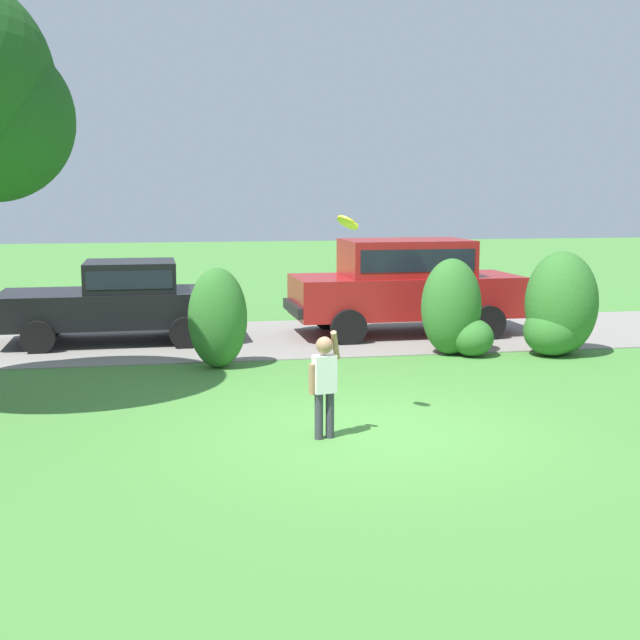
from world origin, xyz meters
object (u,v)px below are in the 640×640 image
object	(u,v)px
child_thrower	(324,378)
frisbee	(348,223)
parked_suv	(405,282)
parked_sedan	(119,299)

from	to	relation	value
child_thrower	frisbee	world-z (taller)	frisbee
parked_suv	frisbee	bearing A→B (deg)	-111.83
parked_suv	frisbee	world-z (taller)	frisbee
parked_suv	child_thrower	bearing A→B (deg)	-113.00
child_thrower	frisbee	xyz separation A→B (m)	(0.38, 0.55, 1.78)
frisbee	parked_sedan	bearing A→B (deg)	115.17
child_thrower	frisbee	size ratio (longest dim) A/B	4.45
parked_sedan	parked_suv	distance (m)	5.62
parked_suv	frisbee	size ratio (longest dim) A/B	16.38
parked_suv	child_thrower	distance (m)	7.56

